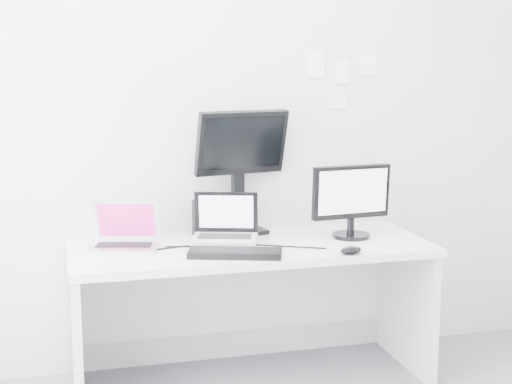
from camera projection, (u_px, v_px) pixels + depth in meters
back_wall at (235, 116)px, 4.04m from camera, size 3.60×0.00×3.60m
desk at (251, 314)px, 3.87m from camera, size 1.80×0.70×0.73m
macbook at (123, 225)px, 3.68m from camera, size 0.38×0.32×0.25m
speaker at (202, 218)px, 3.98m from camera, size 0.09×0.09×0.19m
dell_laptop at (224, 220)px, 3.76m from camera, size 0.38×0.33×0.27m
rear_monitor at (240, 171)px, 3.99m from camera, size 0.52×0.28×0.68m
samsung_monitor at (352, 200)px, 3.93m from camera, size 0.45×0.24×0.39m
keyboard at (235, 253)px, 3.57m from camera, size 0.46×0.29×0.03m
mouse at (351, 250)px, 3.61m from camera, size 0.13×0.10×0.04m
wall_note_0 at (316, 64)px, 4.10m from camera, size 0.10×0.00×0.14m
wall_note_1 at (342, 72)px, 4.14m from camera, size 0.09×0.00×0.13m
wall_note_2 at (368, 63)px, 4.17m from camera, size 0.10×0.00×0.14m
wall_note_3 at (338, 101)px, 4.16m from camera, size 0.11×0.00×0.08m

